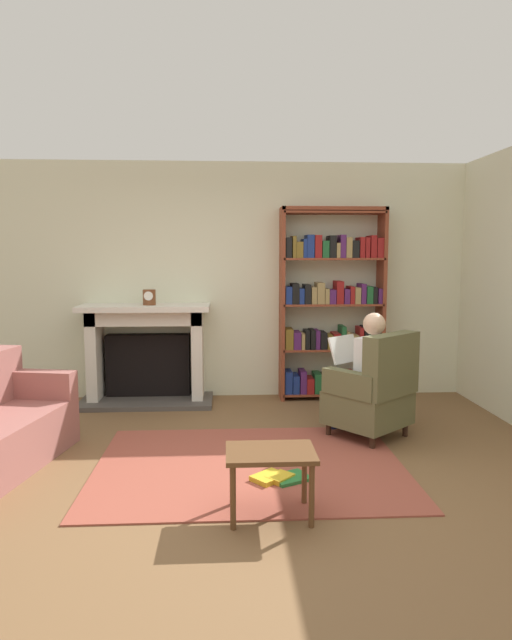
{
  "coord_description": "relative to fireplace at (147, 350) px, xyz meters",
  "views": [
    {
      "loc": [
        -0.18,
        -3.81,
        1.65
      ],
      "look_at": [
        0.1,
        1.2,
        1.05
      ],
      "focal_mm": 30.64,
      "sensor_mm": 36.0,
      "label": 1
    }
  ],
  "objects": [
    {
      "name": "seated_reader",
      "position": [
        2.14,
        -1.29,
        0.04
      ],
      "size": [
        0.57,
        0.59,
        1.14
      ],
      "rotation": [
        0.0,
        0.0,
        3.83
      ],
      "color": "silver",
      "rests_on": "ground"
    },
    {
      "name": "bookshelf",
      "position": [
        2.09,
        0.03,
        0.48
      ],
      "size": [
        1.18,
        0.32,
        2.18
      ],
      "color": "brown",
      "rests_on": "ground"
    },
    {
      "name": "back_wall",
      "position": [
        1.07,
        0.25,
        0.77
      ],
      "size": [
        5.6,
        0.1,
        2.7
      ],
      "primitive_type": "cube",
      "color": "beige",
      "rests_on": "ground"
    },
    {
      "name": "armchair_reading",
      "position": [
        2.22,
        -1.38,
        -0.16
      ],
      "size": [
        0.89,
        0.89,
        0.97
      ],
      "rotation": [
        0.0,
        0.0,
        3.83
      ],
      "color": "#331E14",
      "rests_on": "ground"
    },
    {
      "name": "scattered_books",
      "position": [
        1.24,
        -2.2,
        -0.56
      ],
      "size": [
        0.49,
        0.68,
        0.04
      ],
      "color": "gold",
      "rests_on": "area_rug"
    },
    {
      "name": "side_table",
      "position": [
        1.16,
        -2.83,
        -0.22
      ],
      "size": [
        0.56,
        0.39,
        0.43
      ],
      "color": "brown",
      "rests_on": "ground"
    },
    {
      "name": "ground",
      "position": [
        1.07,
        -2.3,
        -0.58
      ],
      "size": [
        14.0,
        14.0,
        0.0
      ],
      "primitive_type": "plane",
      "color": "brown"
    },
    {
      "name": "area_rug",
      "position": [
        1.07,
        -2.0,
        -0.58
      ],
      "size": [
        2.4,
        1.8,
        0.01
      ],
      "primitive_type": "cube",
      "color": "#964637",
      "rests_on": "ground"
    },
    {
      "name": "fireplace",
      "position": [
        0.0,
        0.0,
        0.0
      ],
      "size": [
        1.46,
        0.64,
        1.1
      ],
      "color": "#4C4742",
      "rests_on": "ground"
    },
    {
      "name": "mantel_clock",
      "position": [
        0.05,
        -0.1,
        0.61
      ],
      "size": [
        0.14,
        0.14,
        0.17
      ],
      "color": "brown",
      "rests_on": "fireplace"
    }
  ]
}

